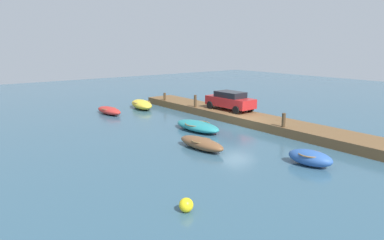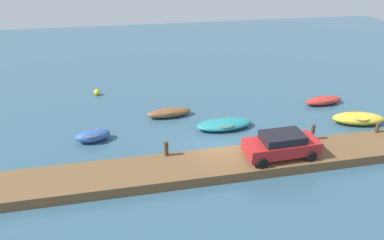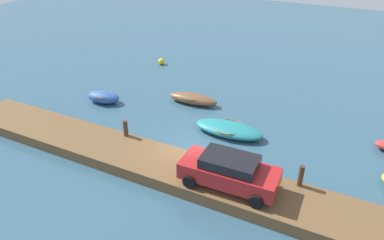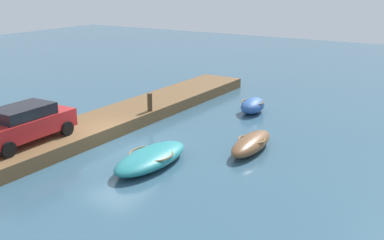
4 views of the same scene
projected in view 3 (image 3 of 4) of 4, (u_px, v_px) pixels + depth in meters
ground_plane at (190, 154)px, 19.78m from camera, size 84.00×84.00×0.00m
dock_platform at (173, 169)px, 18.10m from camera, size 27.10×2.84×0.63m
rowboat_brown at (193, 99)px, 24.92m from camera, size 3.56×1.33×0.70m
dinghy_blue at (103, 97)px, 25.05m from camera, size 2.50×1.56×0.81m
motorboat_teal at (229, 129)px, 21.41m from camera, size 4.21×1.85×0.67m
mooring_post_west at (126, 128)px, 20.03m from camera, size 0.25×0.25×0.94m
mooring_post_mid_west at (301, 176)px, 16.26m from camera, size 0.24×0.24×1.08m
parked_car at (229, 171)px, 16.12m from camera, size 4.45×2.06×1.57m
marker_buoy at (161, 61)px, 31.52m from camera, size 0.55×0.55×0.55m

